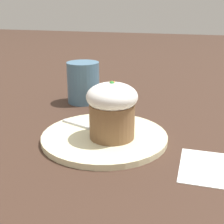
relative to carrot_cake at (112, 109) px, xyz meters
The scene contains 6 objects.
ground_plane 0.06m from the carrot_cake, 64.69° to the left, with size 4.00×4.00×0.00m, color #3D281E.
dessert_plate 0.06m from the carrot_cake, 64.69° to the left, with size 0.22×0.22×0.01m.
carrot_cake is the anchor object (origin of this frame).
spoon 0.06m from the carrot_cake, 61.96° to the left, with size 0.06×0.12×0.01m.
coffee_cup 0.24m from the carrot_cake, 32.65° to the left, with size 0.11×0.08×0.10m.
paper_napkin 0.18m from the carrot_cake, 105.41° to the right, with size 0.11×0.09×0.00m.
Camera 1 is at (-0.48, -0.16, 0.23)m, focal length 50.00 mm.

